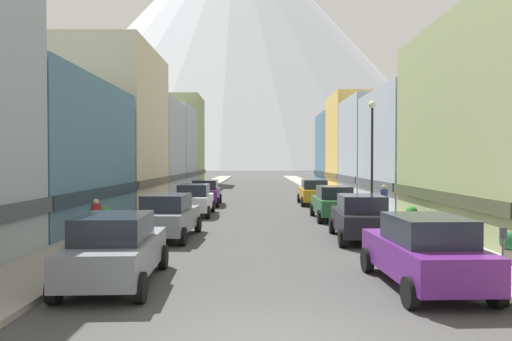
# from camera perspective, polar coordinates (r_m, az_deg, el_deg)

# --- Properties ---
(sidewalk_left) EXTENTS (2.50, 100.00, 0.15)m
(sidewalk_left) POSITION_cam_1_polar(r_m,az_deg,el_deg) (43.51, -7.61, -2.83)
(sidewalk_left) COLOR gray
(sidewalk_left) RESTS_ON ground
(sidewalk_right) EXTENTS (2.50, 100.00, 0.15)m
(sidewalk_right) POSITION_cam_1_polar(r_m,az_deg,el_deg) (43.59, 8.92, -2.83)
(sidewalk_right) COLOR gray
(sidewalk_right) RESTS_ON ground
(storefront_left_1) EXTENTS (7.05, 11.81, 6.94)m
(storefront_left_1) POSITION_cam_1_polar(r_m,az_deg,el_deg) (24.94, -24.86, 1.60)
(storefront_left_1) COLOR slate
(storefront_left_1) RESTS_ON ground
(storefront_left_2) EXTENTS (10.05, 10.55, 11.03)m
(storefront_left_2) POSITION_cam_1_polar(r_m,az_deg,el_deg) (36.33, -19.22, 4.63)
(storefront_left_2) COLOR beige
(storefront_left_2) RESTS_ON ground
(storefront_left_3) EXTENTS (10.22, 9.44, 8.68)m
(storefront_left_3) POSITION_cam_1_polar(r_m,az_deg,el_deg) (46.07, -15.05, 2.48)
(storefront_left_3) COLOR #99A5B2
(storefront_left_3) RESTS_ON ground
(storefront_left_4) EXTENTS (8.82, 9.50, 9.22)m
(storefront_left_4) POSITION_cam_1_polar(r_m,az_deg,el_deg) (55.39, -11.68, 2.54)
(storefront_left_4) COLOR #99A5B2
(storefront_left_4) RESTS_ON ground
(storefront_left_5) EXTENTS (9.83, 8.12, 11.54)m
(storefront_left_5) POSITION_cam_1_polar(r_m,az_deg,el_deg) (64.22, -10.49, 3.37)
(storefront_left_5) COLOR #8C9966
(storefront_left_5) RESTS_ON ground
(storefront_right_2) EXTENTS (6.51, 9.71, 7.80)m
(storefront_right_2) POSITION_cam_1_polar(r_m,az_deg,el_deg) (33.41, 19.33, 2.22)
(storefront_right_2) COLOR #99A5B2
(storefront_right_2) RESTS_ON ground
(storefront_right_3) EXTENTS (7.20, 8.35, 8.48)m
(storefront_right_3) POSITION_cam_1_polar(r_m,az_deg,el_deg) (42.57, 15.60, 2.45)
(storefront_right_3) COLOR #99A5B2
(storefront_right_3) RESTS_ON ground
(storefront_right_4) EXTENTS (8.56, 8.17, 9.92)m
(storefront_right_4) POSITION_cam_1_polar(r_m,az_deg,el_deg) (50.99, 13.82, 3.04)
(storefront_right_4) COLOR #D8B259
(storefront_right_4) RESTS_ON ground
(storefront_right_5) EXTENTS (9.64, 9.36, 8.87)m
(storefront_right_5) POSITION_cam_1_polar(r_m,az_deg,el_deg) (59.79, 12.32, 2.27)
(storefront_right_5) COLOR slate
(storefront_right_5) RESTS_ON ground
(car_left_0) EXTENTS (2.23, 4.48, 1.78)m
(car_left_0) POSITION_cam_1_polar(r_m,az_deg,el_deg) (12.60, -16.10, -8.96)
(car_left_0) COLOR slate
(car_left_0) RESTS_ON ground
(car_left_1) EXTENTS (2.24, 4.48, 1.78)m
(car_left_1) POSITION_cam_1_polar(r_m,az_deg,el_deg) (19.45, -10.18, -5.36)
(car_left_1) COLOR slate
(car_left_1) RESTS_ON ground
(car_left_2) EXTENTS (2.10, 4.42, 1.78)m
(car_left_2) POSITION_cam_1_polar(r_m,az_deg,el_deg) (27.40, -7.10, -3.46)
(car_left_2) COLOR silver
(car_left_2) RESTS_ON ground
(car_left_3) EXTENTS (2.15, 4.44, 1.78)m
(car_left_3) POSITION_cam_1_polar(r_m,az_deg,el_deg) (33.42, -5.76, -2.62)
(car_left_3) COLOR #591E72
(car_left_3) RESTS_ON ground
(car_right_0) EXTENTS (2.22, 4.47, 1.78)m
(car_right_0) POSITION_cam_1_polar(r_m,az_deg,el_deg) (12.47, 19.67, -9.09)
(car_right_0) COLOR #591E72
(car_right_0) RESTS_ON ground
(car_right_1) EXTENTS (2.26, 4.49, 1.78)m
(car_right_1) POSITION_cam_1_polar(r_m,az_deg,el_deg) (19.19, 12.63, -5.46)
(car_right_1) COLOR black
(car_right_1) RESTS_ON ground
(car_right_2) EXTENTS (2.08, 4.41, 1.78)m
(car_right_2) POSITION_cam_1_polar(r_m,az_deg,el_deg) (25.56, 9.50, -3.80)
(car_right_2) COLOR #265933
(car_right_2) RESTS_ON ground
(car_right_3) EXTENTS (2.11, 4.42, 1.78)m
(car_right_3) POSITION_cam_1_polar(r_m,az_deg,el_deg) (33.97, 7.20, -2.56)
(car_right_3) COLOR #B28419
(car_right_3) RESTS_ON ground
(parking_meter_near) EXTENTS (0.14, 0.10, 1.33)m
(parking_meter_near) POSITION_cam_1_polar(r_m,az_deg,el_deg) (13.26, 27.66, -8.05)
(parking_meter_near) COLOR #595960
(parking_meter_near) RESTS_ON sidewalk_right
(trash_bin_right) EXTENTS (0.59, 0.59, 0.98)m
(trash_bin_right) POSITION_cam_1_polar(r_m,az_deg,el_deg) (17.88, 22.24, -6.83)
(trash_bin_right) COLOR #4C5156
(trash_bin_right) RESTS_ON sidewalk_right
(potted_plant_0) EXTENTS (0.59, 0.59, 0.83)m
(potted_plant_0) POSITION_cam_1_polar(r_m,az_deg,el_deg) (23.60, 18.34, -4.95)
(potted_plant_0) COLOR #4C4C51
(potted_plant_0) RESTS_ON sidewalk_right
(potted_plant_1) EXTENTS (0.71, 0.71, 0.94)m
(potted_plant_1) POSITION_cam_1_polar(r_m,az_deg,el_deg) (22.21, -17.39, -5.16)
(potted_plant_1) COLOR #4C4C51
(potted_plant_1) RESTS_ON sidewalk_left
(pedestrian_0) EXTENTS (0.36, 0.36, 1.73)m
(pedestrian_0) POSITION_cam_1_polar(r_m,az_deg,el_deg) (25.29, 15.30, -3.76)
(pedestrian_0) COLOR navy
(pedestrian_0) RESTS_ON sidewalk_right
(pedestrian_1) EXTENTS (0.36, 0.36, 1.54)m
(pedestrian_1) POSITION_cam_1_polar(r_m,az_deg,el_deg) (18.86, -18.25, -5.74)
(pedestrian_1) COLOR maroon
(pedestrian_1) RESTS_ON sidewalk_left
(streetlamp_right) EXTENTS (0.36, 0.36, 5.86)m
(streetlamp_right) POSITION_cam_1_polar(r_m,az_deg,el_deg) (23.88, 13.96, 3.25)
(streetlamp_right) COLOR black
(streetlamp_right) RESTS_ON sidewalk_right
(mountain_backdrop) EXTENTS (240.22, 240.22, 138.80)m
(mountain_backdrop) POSITION_cam_1_polar(r_m,az_deg,el_deg) (276.31, -2.19, 15.06)
(mountain_backdrop) COLOR silver
(mountain_backdrop) RESTS_ON ground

